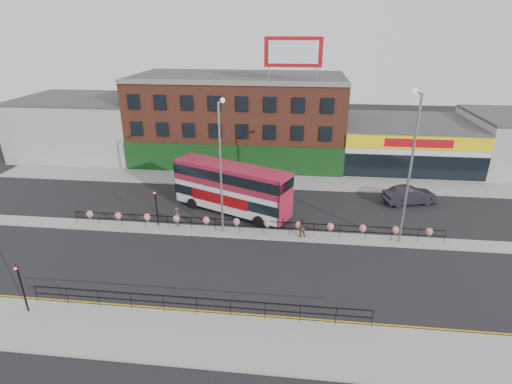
# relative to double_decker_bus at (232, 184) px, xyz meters

# --- Properties ---
(ground) EXTENTS (120.00, 120.00, 0.00)m
(ground) POSITION_rel_double_decker_bus_xyz_m (2.28, -4.00, -2.74)
(ground) COLOR black
(ground) RESTS_ON ground
(south_pavement) EXTENTS (60.00, 4.00, 0.15)m
(south_pavement) POSITION_rel_double_decker_bus_xyz_m (2.28, -16.00, -2.66)
(south_pavement) COLOR gray
(south_pavement) RESTS_ON ground
(north_pavement) EXTENTS (60.00, 4.00, 0.15)m
(north_pavement) POSITION_rel_double_decker_bus_xyz_m (2.28, 8.00, -2.66)
(north_pavement) COLOR gray
(north_pavement) RESTS_ON ground
(median) EXTENTS (60.00, 1.60, 0.15)m
(median) POSITION_rel_double_decker_bus_xyz_m (2.28, -4.00, -2.66)
(median) COLOR gray
(median) RESTS_ON ground
(yellow_line_inner) EXTENTS (60.00, 0.10, 0.01)m
(yellow_line_inner) POSITION_rel_double_decker_bus_xyz_m (2.28, -13.70, -2.73)
(yellow_line_inner) COLOR gold
(yellow_line_inner) RESTS_ON ground
(yellow_line_outer) EXTENTS (60.00, 0.10, 0.01)m
(yellow_line_outer) POSITION_rel_double_decker_bus_xyz_m (2.28, -13.88, -2.73)
(yellow_line_outer) COLOR gold
(yellow_line_outer) RESTS_ON ground
(brick_building) EXTENTS (25.00, 12.21, 10.30)m
(brick_building) POSITION_rel_double_decker_bus_xyz_m (-1.72, 15.96, 2.39)
(brick_building) COLOR brown
(brick_building) RESTS_ON ground
(supermarket) EXTENTS (15.00, 12.25, 5.30)m
(supermarket) POSITION_rel_double_decker_bus_xyz_m (18.28, 15.91, -0.09)
(supermarket) COLOR silver
(supermarket) RESTS_ON ground
(warehouse_west) EXTENTS (15.50, 12.00, 7.30)m
(warehouse_west) POSITION_rel_double_decker_bus_xyz_m (-21.97, 16.00, 0.91)
(warehouse_west) COLOR #969692
(warehouse_west) RESTS_ON ground
(billboard) EXTENTS (6.00, 0.29, 4.40)m
(billboard) POSITION_rel_double_decker_bus_xyz_m (4.78, 10.99, 10.45)
(billboard) COLOR #A10A10
(billboard) RESTS_ON brick_building
(median_railing) EXTENTS (30.04, 0.56, 1.23)m
(median_railing) POSITION_rel_double_decker_bus_xyz_m (2.28, -4.00, -1.69)
(median_railing) COLOR black
(median_railing) RESTS_ON median
(south_railing) EXTENTS (20.04, 0.05, 1.12)m
(south_railing) POSITION_rel_double_decker_bus_xyz_m (0.28, -14.10, -1.77)
(south_railing) COLOR black
(south_railing) RESTS_ON south_pavement
(double_decker_bus) EXTENTS (11.10, 6.87, 4.45)m
(double_decker_bus) POSITION_rel_double_decker_bus_xyz_m (0.00, 0.00, 0.00)
(double_decker_bus) COLOR silver
(double_decker_bus) RESTS_ON ground
(car) EXTENTS (4.35, 5.90, 1.65)m
(car) POSITION_rel_double_decker_bus_xyz_m (16.48, 3.81, -1.91)
(car) COLOR #28272E
(car) RESTS_ON ground
(pedestrian_a) EXTENTS (0.78, 0.66, 1.68)m
(pedestrian_a) POSITION_rel_double_decker_bus_xyz_m (-4.03, -3.47, -1.75)
(pedestrian_a) COLOR #33333C
(pedestrian_a) RESTS_ON median
(pedestrian_b) EXTENTS (0.83, 0.68, 1.55)m
(pedestrian_b) POSITION_rel_double_decker_bus_xyz_m (6.27, -4.09, -1.81)
(pedestrian_b) COLOR #45322B
(pedestrian_b) RESTS_ON median
(lamp_column_west) EXTENTS (0.38, 1.85, 10.56)m
(lamp_column_west) POSITION_rel_double_decker_bus_xyz_m (-0.09, -3.85, 3.67)
(lamp_column_west) COLOR gray
(lamp_column_west) RESTS_ON median
(lamp_column_east) EXTENTS (0.41, 2.01, 11.46)m
(lamp_column_east) POSITION_rel_double_decker_bus_xyz_m (13.86, -3.87, 4.21)
(lamp_column_east) COLOR gray
(lamp_column_east) RESTS_ON median
(traffic_light_south) EXTENTS (0.15, 0.28, 3.65)m
(traffic_light_south) POSITION_rel_double_decker_bus_xyz_m (-9.72, -15.00, -0.27)
(traffic_light_south) COLOR black
(traffic_light_south) RESTS_ON south_pavement
(traffic_light_median) EXTENTS (0.15, 0.28, 3.65)m
(traffic_light_median) POSITION_rel_double_decker_bus_xyz_m (-5.72, -3.60, -0.27)
(traffic_light_median) COLOR black
(traffic_light_median) RESTS_ON median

